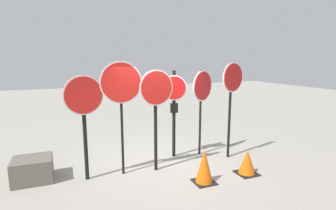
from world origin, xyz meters
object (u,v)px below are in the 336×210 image
object	(u,v)px
stop_sign_4	(202,92)
stop_sign_5	(232,88)
stop_sign_0	(84,107)
stop_sign_1	(121,90)
stop_sign_2	(156,100)
traffic_cone_1	(247,162)
storage_crate	(33,170)
stop_sign_3	(174,101)
traffic_cone_0	(204,166)

from	to	relation	value
stop_sign_4	stop_sign_5	bearing A→B (deg)	-64.22
stop_sign_0	stop_sign_1	bearing A→B (deg)	-10.06
stop_sign_2	stop_sign_1	bearing A→B (deg)	169.11
stop_sign_1	traffic_cone_1	xyz separation A→B (m)	(2.69, -1.07, -1.71)
stop_sign_5	traffic_cone_1	xyz separation A→B (m)	(-0.24, -1.04, -1.62)
stop_sign_5	traffic_cone_1	size ratio (longest dim) A/B	4.43
stop_sign_1	storage_crate	xyz separation A→B (m)	(-1.93, 0.43, -1.73)
stop_sign_3	stop_sign_2	bearing A→B (deg)	-118.26
stop_sign_0	stop_sign_3	bearing A→B (deg)	5.17
stop_sign_3	traffic_cone_0	world-z (taller)	stop_sign_3
stop_sign_4	stop_sign_3	bearing A→B (deg)	144.09
stop_sign_3	traffic_cone_1	bearing A→B (deg)	-36.06
traffic_cone_0	traffic_cone_1	world-z (taller)	traffic_cone_0
stop_sign_4	traffic_cone_0	xyz separation A→B (m)	(-0.78, -1.53, -1.41)
stop_sign_0	stop_sign_1	size ratio (longest dim) A/B	0.89
stop_sign_2	stop_sign_3	distance (m)	1.04
stop_sign_3	storage_crate	size ratio (longest dim) A/B	2.90
stop_sign_2	traffic_cone_0	world-z (taller)	stop_sign_2
traffic_cone_0	storage_crate	distance (m)	3.78
stop_sign_5	stop_sign_2	bearing A→B (deg)	165.75
stop_sign_0	traffic_cone_1	size ratio (longest dim) A/B	4.01
traffic_cone_1	storage_crate	size ratio (longest dim) A/B	0.71
stop_sign_0	traffic_cone_0	distance (m)	2.89
stop_sign_0	traffic_cone_0	bearing A→B (deg)	-33.65
traffic_cone_0	stop_sign_1	bearing A→B (deg)	145.06
traffic_cone_0	storage_crate	world-z (taller)	traffic_cone_0
traffic_cone_1	stop_sign_4	bearing A→B (deg)	103.77
stop_sign_0	stop_sign_4	world-z (taller)	stop_sign_4
stop_sign_3	stop_sign_5	bearing A→B (deg)	-4.93
stop_sign_2	traffic_cone_0	xyz separation A→B (m)	(0.75, -0.98, -1.37)
stop_sign_2	traffic_cone_0	size ratio (longest dim) A/B	3.22
stop_sign_5	storage_crate	world-z (taller)	stop_sign_5
stop_sign_2	storage_crate	distance (m)	3.14
stop_sign_1	stop_sign_2	world-z (taller)	stop_sign_1
stop_sign_2	stop_sign_3	size ratio (longest dim) A/B	1.02
stop_sign_3	stop_sign_5	world-z (taller)	stop_sign_5
stop_sign_1	traffic_cone_0	xyz separation A→B (m)	(1.54, -1.07, -1.62)
stop_sign_2	stop_sign_4	size ratio (longest dim) A/B	1.02
stop_sign_5	traffic_cone_0	xyz separation A→B (m)	(-1.40, -1.04, -1.53)
traffic_cone_0	traffic_cone_1	distance (m)	1.16
stop_sign_0	storage_crate	world-z (taller)	stop_sign_0
stop_sign_5	storage_crate	distance (m)	5.15
stop_sign_2	stop_sign_5	distance (m)	2.15
stop_sign_2	stop_sign_4	xyz separation A→B (m)	(1.53, 0.55, 0.04)
stop_sign_2	stop_sign_5	size ratio (longest dim) A/B	0.94
stop_sign_0	stop_sign_2	bearing A→B (deg)	-12.64
stop_sign_2	stop_sign_4	world-z (taller)	stop_sign_2
stop_sign_5	traffic_cone_1	distance (m)	1.94
stop_sign_2	storage_crate	bearing A→B (deg)	164.81
traffic_cone_0	stop_sign_3	bearing A→B (deg)	89.77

